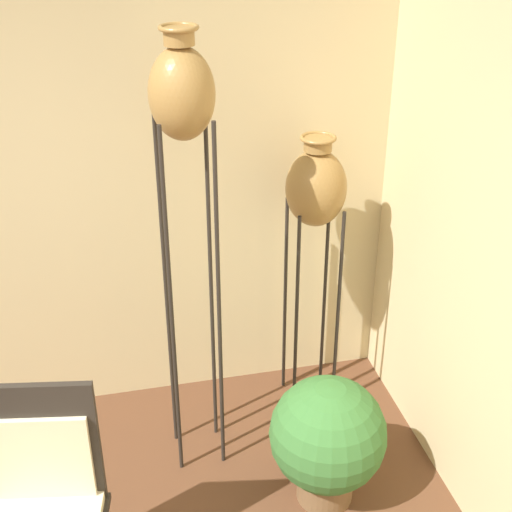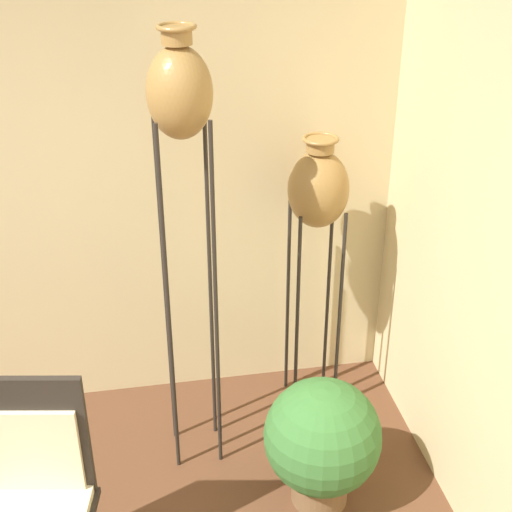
{
  "view_description": "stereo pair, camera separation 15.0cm",
  "coord_description": "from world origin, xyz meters",
  "px_view_note": "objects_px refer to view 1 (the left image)",
  "views": [
    {
      "loc": [
        0.64,
        -1.33,
        2.77
      ],
      "look_at": [
        1.34,
        1.76,
        1.07
      ],
      "focal_mm": 50.0,
      "sensor_mm": 36.0,
      "label": 1
    },
    {
      "loc": [
        0.78,
        -1.36,
        2.77
      ],
      "look_at": [
        1.34,
        1.76,
        1.07
      ],
      "focal_mm": 50.0,
      "sensor_mm": 36.0,
      "label": 2
    }
  ],
  "objects_px": {
    "potted_plant": "(328,438)",
    "chair": "(40,506)",
    "vase_stand_tall": "(183,111)",
    "vase_stand_medium": "(316,192)"
  },
  "relations": [
    {
      "from": "vase_stand_medium",
      "to": "potted_plant",
      "type": "distance_m",
      "value": 1.23
    },
    {
      "from": "chair",
      "to": "vase_stand_tall",
      "type": "bearing_deg",
      "value": 58.8
    },
    {
      "from": "vase_stand_medium",
      "to": "potted_plant",
      "type": "bearing_deg",
      "value": -100.4
    },
    {
      "from": "chair",
      "to": "potted_plant",
      "type": "bearing_deg",
      "value": 25.66
    },
    {
      "from": "chair",
      "to": "potted_plant",
      "type": "xyz_separation_m",
      "value": [
        1.29,
        0.36,
        -0.24
      ]
    },
    {
      "from": "vase_stand_medium",
      "to": "chair",
      "type": "distance_m",
      "value": 1.96
    },
    {
      "from": "vase_stand_tall",
      "to": "chair",
      "type": "distance_m",
      "value": 1.68
    },
    {
      "from": "chair",
      "to": "vase_stand_medium",
      "type": "bearing_deg",
      "value": 48.56
    },
    {
      "from": "potted_plant",
      "to": "chair",
      "type": "bearing_deg",
      "value": -164.32
    },
    {
      "from": "vase_stand_tall",
      "to": "vase_stand_medium",
      "type": "height_order",
      "value": "vase_stand_tall"
    }
  ]
}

